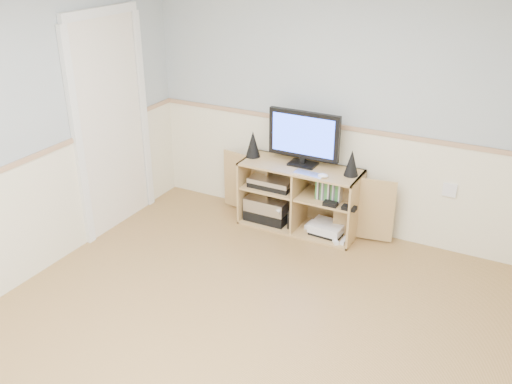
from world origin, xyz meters
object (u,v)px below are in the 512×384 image
(monitor, at_px, (304,136))
(keyboard, at_px, (309,174))
(game_consoles, at_px, (327,228))
(media_cabinet, at_px, (302,195))

(monitor, distance_m, keyboard, 0.37)
(monitor, xyz_separation_m, keyboard, (0.14, -0.19, -0.28))
(keyboard, distance_m, game_consoles, 0.62)
(media_cabinet, xyz_separation_m, keyboard, (0.14, -0.19, 0.32))
(keyboard, xyz_separation_m, game_consoles, (0.15, 0.13, -0.59))
(media_cabinet, bearing_deg, game_consoles, -12.37)
(media_cabinet, distance_m, monitor, 0.60)
(monitor, height_order, game_consoles, monitor)
(monitor, bearing_deg, game_consoles, -11.48)
(media_cabinet, bearing_deg, monitor, -90.00)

